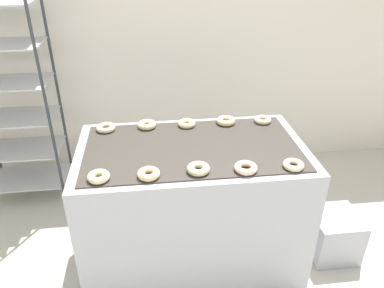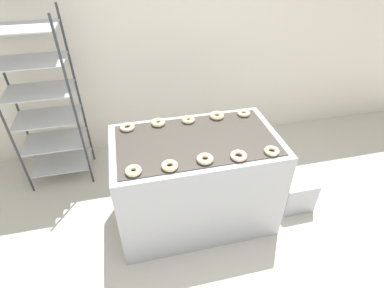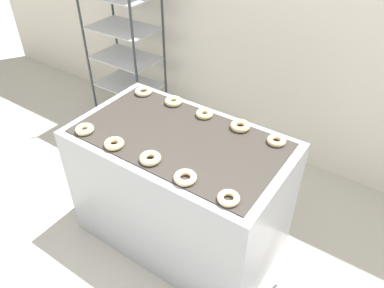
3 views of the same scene
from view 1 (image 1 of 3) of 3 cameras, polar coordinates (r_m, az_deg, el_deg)
The scene contains 14 objects.
wall_back at distance 3.61m, azimuth -2.92°, elevation 16.86°, with size 8.00×0.05×2.80m.
fryer_machine at distance 2.67m, azimuth 0.01°, elevation -9.59°, with size 1.48×0.86×0.97m.
baking_rack_cart at distance 3.48m, azimuth -25.77°, elevation 5.97°, with size 0.69×0.46×1.89m.
glaze_bin at distance 3.11m, azimuth 20.63°, elevation -12.80°, with size 0.35×0.35×0.35m.
donut_near_leftmost at distance 2.13m, azimuth -14.04°, elevation -4.83°, with size 0.13×0.13×0.04m, color beige.
donut_near_left at distance 2.11m, azimuth -6.63°, elevation -4.51°, with size 0.13×0.13×0.04m, color beige.
donut_near_center at distance 2.14m, azimuth 1.02°, elevation -3.78°, with size 0.13×0.13×0.04m, color beige.
donut_near_right at distance 2.17m, azimuth 8.19°, elevation -3.60°, with size 0.13×0.13×0.04m, color beige.
donut_near_rightmost at distance 2.26m, azimuth 15.20°, elevation -3.08°, with size 0.12×0.12×0.04m, color beige.
donut_far_leftmost at distance 2.67m, azimuth -13.00°, elevation 2.43°, with size 0.13×0.13×0.04m, color beige.
donut_far_left at distance 2.66m, azimuth -6.91°, elevation 2.94°, with size 0.13×0.13×0.04m, color beige.
donut_far_center at distance 2.66m, azimuth -0.77°, elevation 3.15°, with size 0.12×0.12×0.04m, color beige.
donut_far_right at distance 2.71m, azimuth 5.17°, elevation 3.55°, with size 0.14×0.14×0.04m, color #F1C98D.
donut_far_rightmost at distance 2.77m, azimuth 10.72°, elevation 3.64°, with size 0.12×0.12×0.04m, color beige.
Camera 1 is at (-0.25, -1.40, 2.15)m, focal length 35.00 mm.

